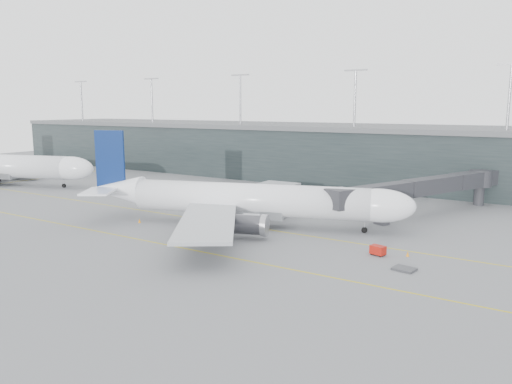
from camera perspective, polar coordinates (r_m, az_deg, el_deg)
The scene contains 17 objects.
ground at distance 92.29m, azimuth -3.21°, elevation -2.92°, with size 320.00×320.00×0.00m, color slate.
taxiline_a at distance 89.16m, azimuth -4.72°, elevation -3.38°, with size 160.00×0.25×0.02m, color gold.
taxiline_b at distance 77.45m, azimuth -11.94°, elevation -5.57°, with size 160.00×0.25×0.02m, color gold.
taxiline_lead_main at distance 106.45m, azimuth 5.30°, elevation -1.24°, with size 0.25×60.00×0.02m, color gold.
taxiline_lead_adj at distance 159.32m, azimuth -21.18°, elevation 1.78°, with size 0.25×60.00×0.02m, color gold.
terminal at distance 141.75m, azimuth 10.65°, elevation 4.46°, with size 240.00×36.00×29.00m.
main_aircraft at distance 84.89m, azimuth -0.99°, elevation -0.92°, with size 55.77×51.36×16.02m.
jet_bridge at distance 101.29m, azimuth 18.70°, elevation 0.87°, with size 21.35×45.78×7.33m.
gse_cart at distance 70.89m, azimuth 13.76°, elevation -6.45°, with size 2.25×1.74×1.36m.
baggage_dolly at distance 65.67m, azimuth 16.58°, elevation -8.42°, with size 2.66×2.13×0.27m, color #35363A.
uld_a at distance 104.41m, azimuth -2.39°, elevation -0.86°, with size 2.48×2.17×1.94m.
uld_b at distance 103.34m, azimuth -1.08°, elevation -0.94°, with size 2.56×2.21×2.04m.
uld_c at distance 100.80m, azimuth 0.75°, elevation -1.29°, with size 2.29×2.03×1.75m.
cone_nose at distance 71.56m, azimuth 16.95°, elevation -6.78°, with size 0.44×0.44×0.70m, color orange.
cone_wing_stbd at distance 74.71m, azimuth -6.47°, elevation -5.75°, with size 0.39×0.39×0.62m, color #DB570C.
cone_wing_port at distance 97.60m, azimuth 4.60°, elevation -2.00°, with size 0.49×0.49×0.79m, color #D4530B.
cone_tail at distance 90.27m, azimuth -13.17°, elevation -3.21°, with size 0.46×0.46×0.73m, color orange.
Camera 1 is at (52.83, -72.95, 20.11)m, focal length 35.00 mm.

